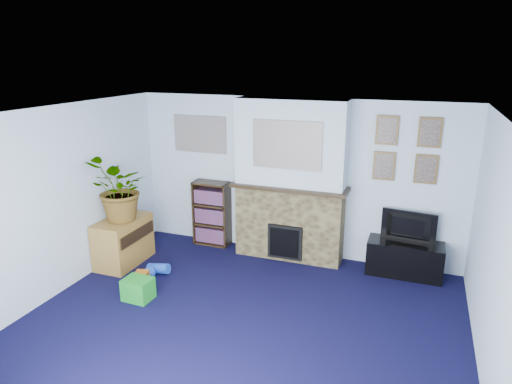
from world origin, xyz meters
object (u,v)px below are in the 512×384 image
at_px(television, 408,228).
at_px(bookshelf, 212,215).
at_px(sideboard, 123,241).
at_px(tv_stand, 404,260).

relative_size(television, bookshelf, 0.71).
bearing_deg(sideboard, bookshelf, 50.35).
bearing_deg(television, tv_stand, 97.13).
xyz_separation_m(television, sideboard, (-3.93, -1.06, -0.35)).
xyz_separation_m(tv_stand, television, (0.00, 0.02, 0.47)).
bearing_deg(television, sideboard, 22.17).
height_order(tv_stand, sideboard, sideboard).
bearing_deg(tv_stand, bookshelf, 178.55).
xyz_separation_m(television, bookshelf, (-3.01, 0.06, -0.20)).
bearing_deg(sideboard, tv_stand, 14.76).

